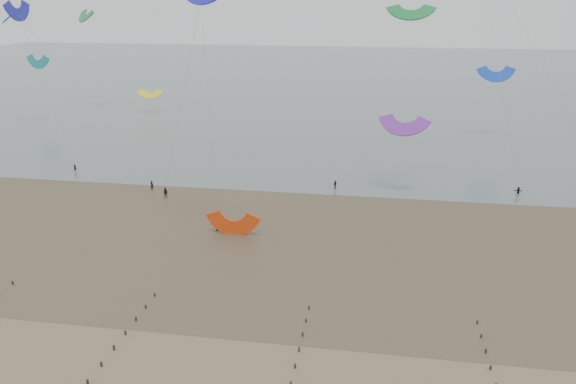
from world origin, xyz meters
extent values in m
plane|color=brown|center=(0.00, 0.00, 0.00)|extent=(500.00, 500.00, 0.00)
plane|color=#475654|center=(0.00, 200.00, 0.03)|extent=(500.00, 500.00, 0.00)
plane|color=#473A28|center=(0.00, 35.00, 0.01)|extent=(500.00, 500.00, 0.00)
ellipsoid|color=slate|center=(-18.00, 22.00, 0.01)|extent=(23.60, 14.36, 0.01)
ellipsoid|color=slate|center=(12.00, 38.00, 0.01)|extent=(33.64, 18.32, 0.01)
ellipsoid|color=slate|center=(-40.00, 40.00, 0.01)|extent=(26.95, 14.22, 0.01)
cube|color=black|center=(-32.00, 12.00, 0.17)|extent=(0.16, 0.16, 0.45)
cube|color=black|center=(-14.00, -3.79, 0.26)|extent=(0.16, 0.16, 0.62)
cube|color=black|center=(-14.00, -1.16, 0.25)|extent=(0.16, 0.16, 0.59)
cube|color=black|center=(-14.00, 1.47, 0.23)|extent=(0.16, 0.16, 0.57)
cube|color=black|center=(-14.00, 4.11, 0.22)|extent=(0.16, 0.16, 0.54)
cube|color=black|center=(-14.00, 6.74, 0.20)|extent=(0.16, 0.16, 0.51)
cube|color=black|center=(-14.00, 9.37, 0.19)|extent=(0.16, 0.16, 0.48)
cube|color=black|center=(-14.00, 12.00, 0.17)|extent=(0.16, 0.16, 0.45)
cube|color=black|center=(4.00, -1.16, 0.25)|extent=(0.16, 0.16, 0.59)
cube|color=black|center=(4.00, 1.47, 0.23)|extent=(0.16, 0.16, 0.57)
cube|color=black|center=(4.00, 4.11, 0.22)|extent=(0.16, 0.16, 0.54)
cube|color=black|center=(4.00, 6.74, 0.20)|extent=(0.16, 0.16, 0.51)
cube|color=black|center=(4.00, 9.37, 0.19)|extent=(0.16, 0.16, 0.48)
cube|color=black|center=(4.00, 12.00, 0.17)|extent=(0.16, 0.16, 0.45)
cube|color=black|center=(22.00, 4.11, 0.22)|extent=(0.16, 0.16, 0.54)
cube|color=black|center=(22.00, 6.74, 0.20)|extent=(0.16, 0.16, 0.51)
cube|color=black|center=(22.00, 9.37, 0.19)|extent=(0.16, 0.16, 0.48)
cube|color=black|center=(22.00, 12.00, 0.17)|extent=(0.16, 0.16, 0.45)
imported|color=black|center=(-28.75, 47.77, 0.87)|extent=(0.70, 0.54, 1.73)
imported|color=black|center=(35.30, 55.02, 0.76)|extent=(1.45, 0.56, 1.53)
imported|color=black|center=(-24.80, 44.17, 0.90)|extent=(0.90, 0.71, 1.80)
imported|color=black|center=(3.57, 53.62, 0.78)|extent=(0.81, 0.97, 1.55)
imported|color=black|center=(-12.14, 31.72, 0.78)|extent=(1.08, 1.14, 1.55)
imported|color=black|center=(-48.04, 55.92, 0.75)|extent=(0.65, 0.59, 1.49)
camera|label=1|loc=(10.30, -42.07, 32.95)|focal=35.00mm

